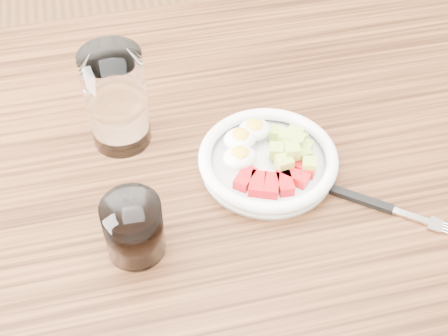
# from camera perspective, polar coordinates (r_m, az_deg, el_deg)

# --- Properties ---
(dining_table) EXTENTS (1.50, 0.90, 0.77)m
(dining_table) POSITION_cam_1_polar(r_m,az_deg,el_deg) (0.93, 0.74, -5.68)
(dining_table) COLOR brown
(dining_table) RESTS_ON ground
(bowl) EXTENTS (0.20, 0.20, 0.05)m
(bowl) POSITION_cam_1_polar(r_m,az_deg,el_deg) (0.87, 4.00, 0.90)
(bowl) COLOR white
(bowl) RESTS_ON dining_table
(fork) EXTENTS (0.15, 0.12, 0.01)m
(fork) POSITION_cam_1_polar(r_m,az_deg,el_deg) (0.85, 13.99, -3.34)
(fork) COLOR black
(fork) RESTS_ON dining_table
(water_glass) EXTENTS (0.09, 0.09, 0.15)m
(water_glass) POSITION_cam_1_polar(r_m,az_deg,el_deg) (0.88, -9.83, 6.22)
(water_glass) COLOR white
(water_glass) RESTS_ON dining_table
(coffee_glass) EXTENTS (0.07, 0.07, 0.08)m
(coffee_glass) POSITION_cam_1_polar(r_m,az_deg,el_deg) (0.77, -8.26, -5.49)
(coffee_glass) COLOR white
(coffee_glass) RESTS_ON dining_table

